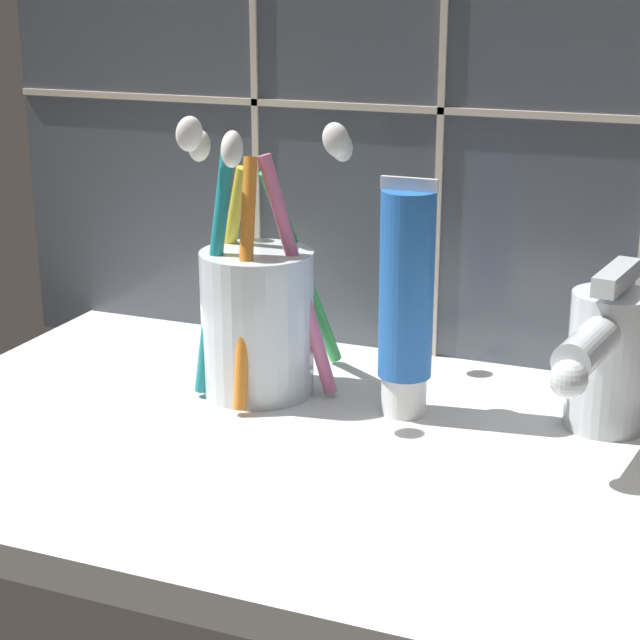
# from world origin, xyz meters

# --- Properties ---
(sink_counter) EXTENTS (0.57, 0.35, 0.02)m
(sink_counter) POSITION_xyz_m (0.00, 0.00, 0.01)
(sink_counter) COLOR white
(sink_counter) RESTS_ON ground
(tile_wall_backsplash) EXTENTS (0.67, 0.02, 0.53)m
(tile_wall_backsplash) POSITION_xyz_m (0.00, 0.18, 0.26)
(tile_wall_backsplash) COLOR #4C515B
(tile_wall_backsplash) RESTS_ON ground
(toothbrush_cup) EXTENTS (0.13, 0.14, 0.19)m
(toothbrush_cup) POSITION_xyz_m (-0.08, 0.06, 0.08)
(toothbrush_cup) COLOR silver
(toothbrush_cup) RESTS_ON sink_counter
(toothpaste_tube) EXTENTS (0.04, 0.03, 0.15)m
(toothpaste_tube) POSITION_xyz_m (0.03, 0.06, 0.10)
(toothpaste_tube) COLOR white
(toothpaste_tube) RESTS_ON sink_counter
(sink_faucet) EXTENTS (0.05, 0.12, 0.10)m
(sink_faucet) POSITION_xyz_m (0.15, 0.08, 0.07)
(sink_faucet) COLOR silver
(sink_faucet) RESTS_ON sink_counter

